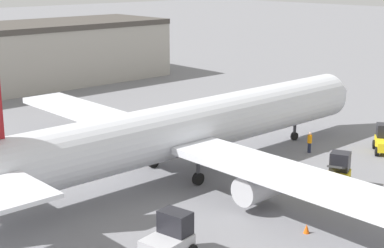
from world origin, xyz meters
TOP-DOWN VIEW (x-y plane):
  - ground_plane at (0.00, 0.00)m, footprint 400.00×400.00m
  - airplane at (-0.93, -0.00)m, footprint 42.00×39.71m
  - ground_crew_worker at (10.32, -3.22)m, footprint 0.39×0.39m
  - belt_loader_truck at (4.65, -9.82)m, footprint 3.15×2.63m
  - pushback_tug at (-10.26, -9.53)m, footprint 2.87×2.59m
  - safety_cone_far at (-2.49, -12.59)m, footprint 0.36×0.36m

SIDE VIEW (x-z plane):
  - ground_plane at x=0.00m, z-range 0.00..0.00m
  - safety_cone_far at x=-2.49m, z-range 0.00..0.55m
  - ground_crew_worker at x=10.32m, z-range 0.06..1.83m
  - pushback_tug at x=-10.26m, z-range -0.12..2.34m
  - belt_loader_truck at x=4.65m, z-range -0.12..2.47m
  - airplane at x=-0.93m, z-range -1.94..8.72m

